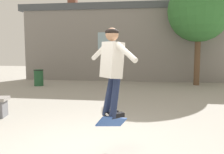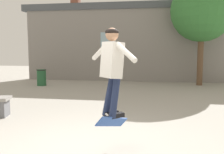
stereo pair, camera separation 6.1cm
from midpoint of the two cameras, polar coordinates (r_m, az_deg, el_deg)
The scene contains 6 objects.
ground_plane at distance 4.28m, azimuth -5.86°, elevation -17.20°, with size 40.00×40.00×0.00m, color #A39E93.
building_backdrop at distance 13.47m, azimuth 4.75°, elevation 8.35°, with size 12.39×0.52×5.54m.
tree_right at distance 12.62m, azimuth 20.03°, elevation 14.02°, with size 2.89×2.89×4.93m.
trash_bin at distance 12.20m, azimuth -15.68°, elevation -0.01°, with size 0.46×0.46×0.76m.
skater at distance 4.00m, azimuth 0.46°, elevation 2.90°, with size 0.89×0.95×1.44m.
skateboard_flipping at distance 4.13m, azimuth 0.53°, elevation -10.17°, with size 0.42×0.80×0.40m.
Camera 2 is at (1.07, -3.78, 1.71)m, focal length 40.00 mm.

